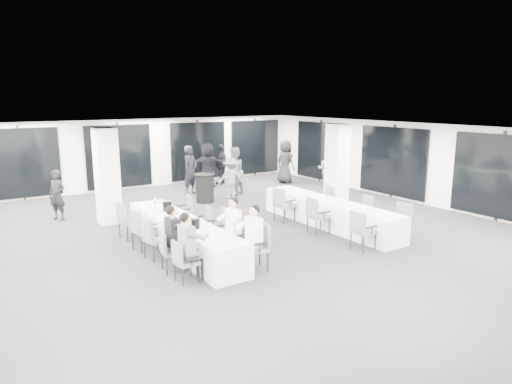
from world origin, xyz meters
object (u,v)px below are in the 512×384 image
standing_guest_h (327,167)px  chair_side_right_near (402,218)px  chair_main_left_far (127,219)px  chair_main_right_far (185,210)px  ice_bucket_far (167,206)px  chair_main_left_mid (153,236)px  chair_main_left_near (183,259)px  standing_guest_f (208,162)px  chair_main_right_fourth (204,221)px  chair_side_left_far (282,202)px  chair_main_left_second (169,249)px  chair_main_right_near (258,244)px  chair_side_right_far (326,198)px  standing_guest_c (231,175)px  standing_guest_g (57,192)px  chair_main_right_mid (220,226)px  chair_side_right_mid (365,209)px  chair_main_left_fourth (141,227)px  chair_main_right_second (237,235)px  cocktail_table (205,188)px  standing_guest_d (221,162)px  standing_guest_e (285,159)px  chair_side_left_near (361,228)px  chair_side_left_mid (316,213)px  standing_guest_b (234,168)px  ice_bucket_near (195,223)px  banquet_table_side (329,213)px  standing_guest_a (190,167)px

standing_guest_h → chair_side_right_near: bearing=120.5°
chair_main_left_far → chair_main_right_far: (1.67, 0.03, -0.00)m
ice_bucket_far → chair_main_left_mid: bearing=-124.3°
chair_main_left_near → standing_guest_f: standing_guest_f is taller
chair_main_right_fourth → chair_side_left_far: (2.76, 0.29, 0.08)m
chair_main_left_second → chair_main_left_mid: bearing=-171.9°
chair_main_right_near → chair_side_right_far: 5.20m
standing_guest_c → standing_guest_g: 5.93m
chair_main_right_far → standing_guest_f: 6.17m
chair_main_right_near → chair_main_left_second: bearing=70.9°
chair_main_left_second → chair_main_right_mid: size_ratio=0.89×
chair_main_left_near → chair_side_right_mid: 6.14m
chair_main_right_near → standing_guest_g: size_ratio=0.58×
chair_main_left_fourth → chair_main_right_second: chair_main_left_fourth is taller
chair_main_right_second → chair_side_right_mid: (4.42, 0.23, -0.03)m
cocktail_table → chair_side_right_far: 4.39m
chair_side_right_mid → chair_main_right_fourth: bearing=74.7°
chair_main_right_far → cocktail_table: bearing=-25.9°
chair_main_left_near → chair_main_left_second: (-0.00, 0.71, 0.01)m
standing_guest_d → standing_guest_e: bearing=117.3°
chair_main_right_second → chair_main_right_fourth: size_ratio=1.06×
chair_side_left_near → standing_guest_c: standing_guest_c is taller
chair_side_left_mid → chair_side_right_mid: chair_side_left_mid is taller
chair_main_left_second → standing_guest_b: 7.95m
chair_main_left_mid → standing_guest_e: 10.28m
chair_main_right_mid → chair_side_left_mid: bearing=-88.0°
chair_side_right_near → standing_guest_d: (-0.22, 9.33, 0.44)m
standing_guest_e → ice_bucket_near: bearing=121.3°
chair_main_right_mid → standing_guest_h: standing_guest_h is taller
chair_side_right_near → standing_guest_g: 10.00m
chair_main_right_near → ice_bucket_far: (-0.75, 3.16, 0.30)m
chair_main_left_far → chair_side_right_mid: 6.61m
chair_side_left_mid → standing_guest_b: size_ratio=0.49×
chair_side_left_near → standing_guest_d: standing_guest_d is taller
chair_side_left_far → standing_guest_d: 6.49m
chair_side_right_near → chair_side_right_mid: bearing=-13.0°
chair_main_left_fourth → chair_side_left_far: (4.42, 0.23, 0.00)m
chair_side_left_near → chair_main_right_second: bearing=-116.1°
banquet_table_side → standing_guest_d: 7.47m
chair_main_right_second → standing_guest_a: standing_guest_a is taller
chair_main_left_near → chair_main_left_fourth: 2.38m
chair_side_right_near → standing_guest_h: size_ratio=0.52×
chair_side_left_near → standing_guest_e: 9.08m
chair_side_right_near → standing_guest_c: size_ratio=0.54×
chair_main_left_second → chair_main_right_second: (1.66, -0.05, 0.03)m
chair_main_left_near → chair_main_right_near: size_ratio=0.85×
chair_main_left_second → chair_main_left_mid: (-0.01, 0.89, 0.06)m
standing_guest_e → standing_guest_g: standing_guest_e is taller
chair_main_right_near → standing_guest_a: bearing=-5.4°
chair_side_left_near → chair_main_left_fourth: bearing=-125.9°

